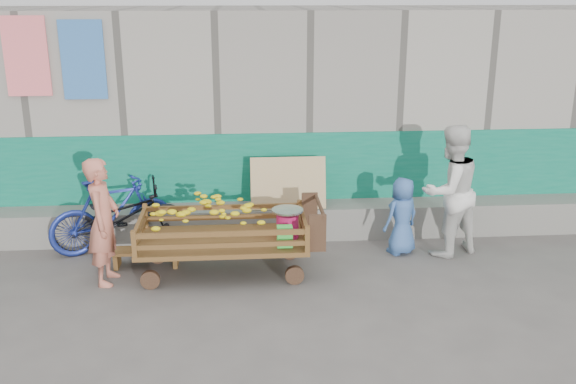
{
  "coord_description": "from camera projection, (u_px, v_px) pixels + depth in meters",
  "views": [
    {
      "loc": [
        -0.33,
        -5.91,
        3.24
      ],
      "look_at": [
        0.22,
        1.2,
        1.0
      ],
      "focal_mm": 40.0,
      "sensor_mm": 36.0,
      "label": 1
    }
  ],
  "objects": [
    {
      "name": "vendor_man",
      "position": [
        103.0,
        221.0,
        7.27
      ],
      "size": [
        0.39,
        0.56,
        1.48
      ],
      "primitive_type": "imported",
      "rotation": [
        0.0,
        0.0,
        1.5
      ],
      "color": "#C56C56",
      "rests_on": "ground"
    },
    {
      "name": "woman",
      "position": [
        450.0,
        191.0,
        8.05
      ],
      "size": [
        1.0,
        0.91,
        1.68
      ],
      "primitive_type": "imported",
      "rotation": [
        0.0,
        0.0,
        3.54
      ],
      "color": "silver",
      "rests_on": "ground"
    },
    {
      "name": "child",
      "position": [
        402.0,
        216.0,
        8.15
      ],
      "size": [
        0.58,
        0.51,
        1.01
      ],
      "primitive_type": "imported",
      "rotation": [
        0.0,
        0.0,
        3.61
      ],
      "color": "#375E9C",
      "rests_on": "ground"
    },
    {
      "name": "building_wall",
      "position": [
        260.0,
        110.0,
        10.03
      ],
      "size": [
        12.0,
        3.5,
        3.0
      ],
      "color": "gray",
      "rests_on": "ground"
    },
    {
      "name": "bench",
      "position": [
        146.0,
        254.0,
        7.86
      ],
      "size": [
        0.89,
        0.27,
        0.22
      ],
      "color": "brown",
      "rests_on": "ground"
    },
    {
      "name": "bicycle_dark",
      "position": [
        120.0,
        217.0,
        8.25
      ],
      "size": [
        1.83,
        0.94,
        0.91
      ],
      "primitive_type": "imported",
      "rotation": [
        0.0,
        0.0,
        1.77
      ],
      "color": "black",
      "rests_on": "ground"
    },
    {
      "name": "banana_cart",
      "position": [
        219.0,
        224.0,
        7.52
      ],
      "size": [
        2.16,
        0.99,
        0.92
      ],
      "color": "brown",
      "rests_on": "ground"
    },
    {
      "name": "bicycle_blue",
      "position": [
        112.0,
        214.0,
        8.27
      ],
      "size": [
        1.66,
        1.09,
        0.97
      ],
      "primitive_type": "imported",
      "rotation": [
        0.0,
        0.0,
        2.0
      ],
      "color": "navy",
      "rests_on": "ground"
    },
    {
      "name": "ground",
      "position": [
        276.0,
        319.0,
        6.62
      ],
      "size": [
        80.0,
        80.0,
        0.0
      ],
      "primitive_type": "plane",
      "color": "#4F4C48",
      "rests_on": "ground"
    }
  ]
}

